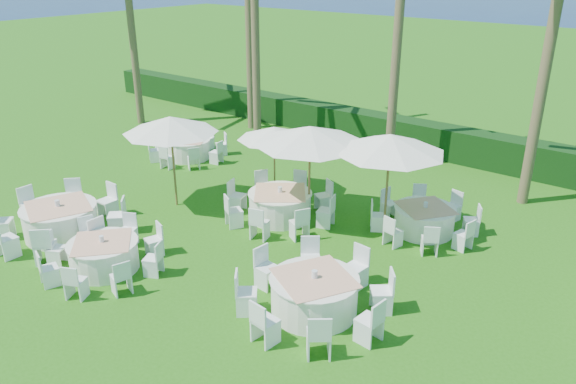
# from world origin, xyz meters

# --- Properties ---
(ground) EXTENTS (120.00, 120.00, 0.00)m
(ground) POSITION_xyz_m (0.00, 0.00, 0.00)
(ground) COLOR #226010
(ground) RESTS_ON ground
(hedge) EXTENTS (34.00, 1.00, 1.20)m
(hedge) POSITION_xyz_m (0.00, 12.00, 0.60)
(hedge) COLOR black
(hedge) RESTS_ON ground
(banquet_table_a) EXTENTS (3.48, 3.48, 1.05)m
(banquet_table_a) POSITION_xyz_m (-3.80, -0.61, 0.46)
(banquet_table_a) COLOR white
(banquet_table_a) RESTS_ON ground
(banquet_table_b) EXTENTS (2.92, 2.92, 0.90)m
(banquet_table_b) POSITION_xyz_m (-1.32, -0.97, 0.39)
(banquet_table_b) COLOR white
(banquet_table_b) RESTS_ON ground
(banquet_table_c) EXTENTS (3.37, 3.37, 1.01)m
(banquet_table_c) POSITION_xyz_m (3.75, 0.71, 0.44)
(banquet_table_c) COLOR white
(banquet_table_c) RESTS_ON ground
(banquet_table_d) EXTENTS (2.95, 2.95, 0.90)m
(banquet_table_d) POSITION_xyz_m (-5.82, 5.95, 0.39)
(banquet_table_d) COLOR white
(banquet_table_d) RESTS_ON ground
(banquet_table_e) EXTENTS (3.24, 3.24, 0.98)m
(banquet_table_e) POSITION_xyz_m (0.24, 3.94, 0.43)
(banquet_table_e) COLOR white
(banquet_table_e) RESTS_ON ground
(banquet_table_f) EXTENTS (2.95, 2.95, 0.90)m
(banquet_table_f) POSITION_xyz_m (3.95, 5.68, 0.39)
(banquet_table_f) COLOR white
(banquet_table_f) RESTS_ON ground
(umbrella_a) EXTENTS (2.79, 2.79, 2.80)m
(umbrella_a) POSITION_xyz_m (-2.86, 2.71, 2.56)
(umbrella_a) COLOR brown
(umbrella_a) RESTS_ON ground
(umbrella_b) EXTENTS (3.16, 3.16, 2.82)m
(umbrella_b) POSITION_xyz_m (0.97, 4.37, 2.57)
(umbrella_b) COLOR brown
(umbrella_b) RESTS_ON ground
(umbrella_c) EXTENTS (2.32, 2.32, 2.24)m
(umbrella_c) POSITION_xyz_m (-1.02, 5.24, 2.05)
(umbrella_c) COLOR brown
(umbrella_c) RESTS_ON ground
(umbrella_d) EXTENTS (2.95, 2.95, 2.85)m
(umbrella_d) POSITION_xyz_m (3.11, 4.96, 2.60)
(umbrella_d) COLOR brown
(umbrella_d) RESTS_ON ground
(palm_b) EXTENTS (4.38, 4.23, 7.71)m
(palm_b) POSITION_xyz_m (-5.30, 9.35, 4.30)
(palm_b) COLOR brown
(palm_b) RESTS_ON ground
(palm_d) EXTENTS (4.40, 4.13, 7.25)m
(palm_d) POSITION_xyz_m (5.49, 9.48, 4.06)
(palm_d) COLOR brown
(palm_d) RESTS_ON ground
(palm_f) EXTENTS (4.41, 4.04, 7.41)m
(palm_f) POSITION_xyz_m (-11.20, 7.98, 4.14)
(palm_f) COLOR brown
(palm_f) RESTS_ON ground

